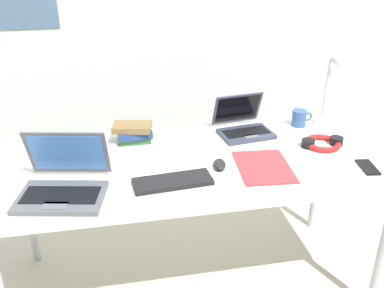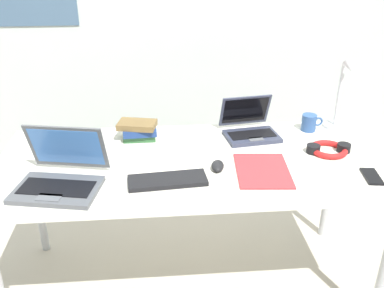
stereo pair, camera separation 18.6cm
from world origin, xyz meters
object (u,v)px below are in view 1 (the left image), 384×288
object	(u,v)px
coffee_mug	(299,118)
laptop_front_left	(63,183)
computer_mouse	(219,164)
book_stack	(134,133)
laptop_center	(243,126)
external_keyboard	(173,181)
headphones	(322,143)
cell_phone	(368,167)
desk_lamp	(330,90)
paper_folder_front_right	(264,167)

from	to	relation	value
coffee_mug	laptop_front_left	bearing A→B (deg)	-158.74
computer_mouse	book_stack	distance (m)	0.50
laptop_center	external_keyboard	size ratio (longest dim) A/B	0.90
external_keyboard	headphones	world-z (taller)	headphones
external_keyboard	computer_mouse	world-z (taller)	computer_mouse
computer_mouse	book_stack	xyz separation A→B (m)	(-0.36, 0.35, 0.03)
coffee_mug	external_keyboard	bearing A→B (deg)	-148.11
headphones	book_stack	distance (m)	0.93
cell_phone	computer_mouse	bearing A→B (deg)	176.70
book_stack	coffee_mug	bearing A→B (deg)	2.22
headphones	book_stack	size ratio (longest dim) A/B	1.04
computer_mouse	cell_phone	distance (m)	0.66
external_keyboard	laptop_front_left	bearing A→B (deg)	174.12
desk_lamp	external_keyboard	size ratio (longest dim) A/B	1.21
desk_lamp	external_keyboard	distance (m)	1.05
paper_folder_front_right	coffee_mug	xyz separation A→B (m)	(0.35, 0.42, 0.04)
headphones	paper_folder_front_right	world-z (taller)	headphones
computer_mouse	paper_folder_front_right	world-z (taller)	computer_mouse
laptop_center	book_stack	bearing A→B (deg)	179.92
headphones	coffee_mug	size ratio (longest dim) A/B	1.89
headphones	laptop_center	bearing A→B (deg)	146.46
desk_lamp	headphones	size ratio (longest dim) A/B	1.87
laptop_front_left	external_keyboard	size ratio (longest dim) A/B	1.18
desk_lamp	laptop_center	bearing A→B (deg)	-176.30
desk_lamp	coffee_mug	xyz separation A→B (m)	(-0.15, 0.00, -0.15)
headphones	computer_mouse	bearing A→B (deg)	-167.49
desk_lamp	paper_folder_front_right	xyz separation A→B (m)	(-0.50, -0.41, -0.19)
desk_lamp	computer_mouse	world-z (taller)	desk_lamp
external_keyboard	coffee_mug	bearing A→B (deg)	27.02
laptop_front_left	cell_phone	bearing A→B (deg)	-1.72
desk_lamp	book_stack	size ratio (longest dim) A/B	1.94
computer_mouse	headphones	size ratio (longest dim) A/B	0.45
computer_mouse	paper_folder_front_right	bearing A→B (deg)	-1.02
cell_phone	paper_folder_front_right	distance (m)	0.46
cell_phone	headphones	bearing A→B (deg)	119.30
headphones	book_stack	bearing A→B (deg)	166.11
desk_lamp	laptop_center	world-z (taller)	desk_lamp
cell_phone	headphones	xyz separation A→B (m)	(-0.10, 0.25, 0.01)
external_keyboard	laptop_center	bearing A→B (deg)	40.22
computer_mouse	coffee_mug	xyz separation A→B (m)	(0.54, 0.38, 0.03)
computer_mouse	desk_lamp	bearing A→B (deg)	37.54
computer_mouse	external_keyboard	bearing A→B (deg)	-148.00
laptop_front_left	headphones	distance (m)	1.23
laptop_center	headphones	size ratio (longest dim) A/B	1.39
laptop_center	computer_mouse	xyz separation A→B (m)	(-0.21, -0.35, -0.02)
desk_lamp	computer_mouse	size ratio (longest dim) A/B	4.17
laptop_center	external_keyboard	xyz separation A→B (m)	(-0.44, -0.44, -0.03)
desk_lamp	headphones	bearing A→B (deg)	-119.38
external_keyboard	cell_phone	distance (m)	0.88
computer_mouse	headphones	distance (m)	0.56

